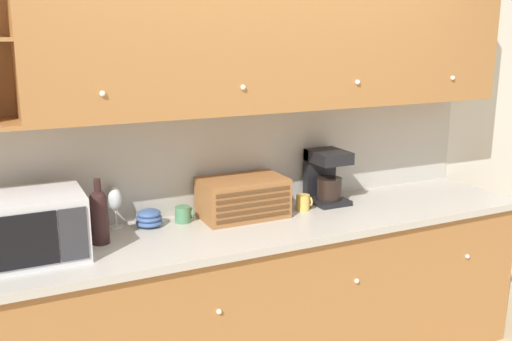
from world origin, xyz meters
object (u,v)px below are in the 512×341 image
(wine_bottle, at_px, (99,214))
(wine_glass, at_px, (115,200))
(bread_box, at_px, (243,198))
(mug, at_px, (303,202))
(microwave, at_px, (23,227))
(bowl_stack_on_counter, at_px, (149,218))
(mug_blue_second, at_px, (183,214))
(coffee_maker, at_px, (326,176))

(wine_bottle, height_order, wine_glass, wine_bottle)
(wine_bottle, distance_m, bread_box, 0.80)
(bread_box, distance_m, mug, 0.38)
(microwave, bearing_deg, wine_glass, 27.67)
(microwave, relative_size, mug, 5.92)
(wine_glass, xyz_separation_m, mug, (1.05, -0.16, -0.11))
(bowl_stack_on_counter, bearing_deg, wine_bottle, -153.40)
(wine_bottle, relative_size, mug_blue_second, 3.34)
(microwave, xyz_separation_m, mug, (1.52, 0.08, -0.10))
(wine_glass, bearing_deg, bowl_stack_on_counter, -19.57)
(mug_blue_second, relative_size, bread_box, 0.21)
(bowl_stack_on_counter, distance_m, mug, 0.89)
(bowl_stack_on_counter, distance_m, bread_box, 0.53)
(microwave, height_order, mug_blue_second, microwave)
(bowl_stack_on_counter, bearing_deg, mug_blue_second, -3.17)
(mug, relative_size, coffee_maker, 0.28)
(mug_blue_second, relative_size, mug, 1.08)
(wine_glass, bearing_deg, wine_bottle, -120.91)
(mug_blue_second, bearing_deg, bread_box, -9.36)
(bread_box, bearing_deg, microwave, -173.91)
(wine_bottle, bearing_deg, microwave, -172.37)
(microwave, distance_m, wine_bottle, 0.35)
(wine_bottle, bearing_deg, mug_blue_second, 15.54)
(bowl_stack_on_counter, xyz_separation_m, bread_box, (0.52, -0.06, 0.07))
(bowl_stack_on_counter, xyz_separation_m, mug_blue_second, (0.19, -0.01, -0.00))
(microwave, relative_size, wine_glass, 2.39)
(bread_box, xyz_separation_m, mug, (0.37, -0.04, -0.07))
(wine_bottle, xyz_separation_m, wine_glass, (0.12, 0.20, 0.00))
(mug, bearing_deg, microwave, -176.86)
(wine_bottle, height_order, bread_box, wine_bottle)
(wine_glass, bearing_deg, mug_blue_second, -11.00)
(wine_bottle, xyz_separation_m, bread_box, (0.80, 0.08, -0.04))
(wine_glass, relative_size, bowl_stack_on_counter, 1.57)
(coffee_maker, bearing_deg, bowl_stack_on_counter, 179.12)
(microwave, xyz_separation_m, mug_blue_second, (0.82, 0.18, -0.11))
(wine_glass, bearing_deg, microwave, -152.33)
(bread_box, height_order, mug, bread_box)
(wine_bottle, relative_size, mug, 3.59)
(microwave, relative_size, bowl_stack_on_counter, 3.74)
(mug_blue_second, bearing_deg, coffee_maker, -0.41)
(wine_bottle, distance_m, mug_blue_second, 0.50)
(bowl_stack_on_counter, height_order, coffee_maker, coffee_maker)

